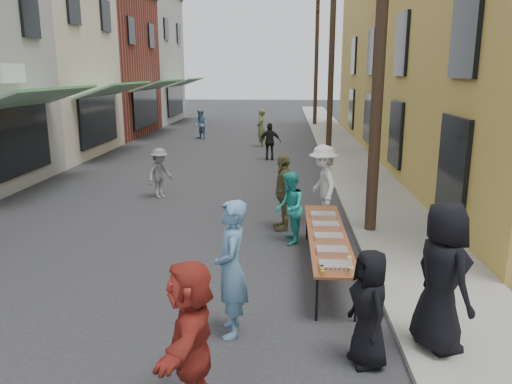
# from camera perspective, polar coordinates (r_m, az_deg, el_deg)

# --- Properties ---
(ground) EXTENTS (120.00, 120.00, 0.00)m
(ground) POSITION_cam_1_polar(r_m,az_deg,el_deg) (9.23, -11.65, -9.94)
(ground) COLOR #28282B
(ground) RESTS_ON ground
(sidewalk) EXTENTS (2.20, 60.00, 0.10)m
(sidewalk) POSITION_cam_1_polar(r_m,az_deg,el_deg) (23.58, 9.97, 4.61)
(sidewalk) COLOR gray
(sidewalk) RESTS_ON ground
(storefront_row) EXTENTS (8.00, 37.00, 9.00)m
(storefront_row) POSITION_cam_1_polar(r_m,az_deg,el_deg) (26.21, -25.32, 13.37)
(storefront_row) COLOR maroon
(storefront_row) RESTS_ON ground
(building_ochre) EXTENTS (10.00, 28.00, 10.00)m
(building_ochre) POSITION_cam_1_polar(r_m,az_deg,el_deg) (23.86, 26.04, 15.52)
(building_ochre) COLOR gold
(building_ochre) RESTS_ON ground
(utility_pole_near) EXTENTS (0.26, 0.26, 9.00)m
(utility_pole_near) POSITION_cam_1_polar(r_m,az_deg,el_deg) (11.36, 14.10, 17.54)
(utility_pole_near) COLOR #2D2116
(utility_pole_near) RESTS_ON ground
(utility_pole_mid) EXTENTS (0.26, 0.26, 9.00)m
(utility_pole_mid) POSITION_cam_1_polar(r_m,az_deg,el_deg) (23.25, 8.65, 15.54)
(utility_pole_mid) COLOR #2D2116
(utility_pole_mid) RESTS_ON ground
(utility_pole_far) EXTENTS (0.26, 0.26, 9.00)m
(utility_pole_far) POSITION_cam_1_polar(r_m,az_deg,el_deg) (35.22, 6.92, 14.87)
(utility_pole_far) COLOR #2D2116
(utility_pole_far) RESTS_ON ground
(serving_table) EXTENTS (0.70, 4.00, 0.75)m
(serving_table) POSITION_cam_1_polar(r_m,az_deg,el_deg) (9.26, 8.15, -4.99)
(serving_table) COLOR brown
(serving_table) RESTS_ON ground
(catering_tray_sausage) EXTENTS (0.50, 0.33, 0.08)m
(catering_tray_sausage) POSITION_cam_1_polar(r_m,az_deg,el_deg) (7.69, 9.13, -8.34)
(catering_tray_sausage) COLOR maroon
(catering_tray_sausage) RESTS_ON serving_table
(catering_tray_foil_b) EXTENTS (0.50, 0.33, 0.08)m
(catering_tray_foil_b) POSITION_cam_1_polar(r_m,az_deg,el_deg) (8.29, 8.70, -6.67)
(catering_tray_foil_b) COLOR #B2B2B7
(catering_tray_foil_b) RESTS_ON serving_table
(catering_tray_buns) EXTENTS (0.50, 0.33, 0.08)m
(catering_tray_buns) POSITION_cam_1_polar(r_m,az_deg,el_deg) (8.95, 8.31, -5.12)
(catering_tray_buns) COLOR tan
(catering_tray_buns) RESTS_ON serving_table
(catering_tray_foil_d) EXTENTS (0.50, 0.33, 0.08)m
(catering_tray_foil_d) POSITION_cam_1_polar(r_m,az_deg,el_deg) (9.62, 7.98, -3.79)
(catering_tray_foil_d) COLOR #B2B2B7
(catering_tray_foil_d) RESTS_ON serving_table
(catering_tray_buns_end) EXTENTS (0.50, 0.33, 0.08)m
(catering_tray_buns_end) POSITION_cam_1_polar(r_m,az_deg,el_deg) (10.28, 7.69, -2.63)
(catering_tray_buns_end) COLOR tan
(catering_tray_buns_end) RESTS_ON serving_table
(condiment_jar_a) EXTENTS (0.07, 0.07, 0.08)m
(condiment_jar_a) POSITION_cam_1_polar(r_m,az_deg,el_deg) (7.39, 7.63, -9.20)
(condiment_jar_a) COLOR #A57F26
(condiment_jar_a) RESTS_ON serving_table
(condiment_jar_b) EXTENTS (0.07, 0.07, 0.08)m
(condiment_jar_b) POSITION_cam_1_polar(r_m,az_deg,el_deg) (7.49, 7.58, -8.91)
(condiment_jar_b) COLOR #A57F26
(condiment_jar_b) RESTS_ON serving_table
(condiment_jar_c) EXTENTS (0.07, 0.07, 0.08)m
(condiment_jar_c) POSITION_cam_1_polar(r_m,az_deg,el_deg) (7.58, 7.53, -8.62)
(condiment_jar_c) COLOR #A57F26
(condiment_jar_c) RESTS_ON serving_table
(cup_stack) EXTENTS (0.08, 0.08, 0.12)m
(cup_stack) POSITION_cam_1_polar(r_m,az_deg,el_deg) (7.48, 10.86, -8.91)
(cup_stack) COLOR tan
(cup_stack) RESTS_ON serving_table
(guest_front_a) EXTENTS (0.67, 0.85, 1.53)m
(guest_front_a) POSITION_cam_1_polar(r_m,az_deg,el_deg) (6.55, 12.80, -12.81)
(guest_front_a) COLOR black
(guest_front_a) RESTS_ON ground
(guest_front_b) EXTENTS (0.55, 0.77, 1.96)m
(guest_front_b) POSITION_cam_1_polar(r_m,az_deg,el_deg) (7.00, -2.85, -8.76)
(guest_front_b) COLOR #5783A8
(guest_front_b) RESTS_ON ground
(guest_front_c) EXTENTS (0.62, 0.78, 1.57)m
(guest_front_c) POSITION_cam_1_polar(r_m,az_deg,el_deg) (10.76, 3.86, -1.83)
(guest_front_c) COLOR teal
(guest_front_c) RESTS_ON ground
(guest_front_d) EXTENTS (0.96, 1.38, 1.96)m
(guest_front_d) POSITION_cam_1_polar(r_m,az_deg,el_deg) (12.12, 7.66, 0.77)
(guest_front_d) COLOR white
(guest_front_d) RESTS_ON ground
(guest_front_e) EXTENTS (0.66, 1.13, 1.81)m
(guest_front_e) POSITION_cam_1_polar(r_m,az_deg,el_deg) (11.67, 3.12, 0.01)
(guest_front_e) COLOR brown
(guest_front_e) RESTS_ON ground
(guest_queue_back) EXTENTS (0.60, 1.64, 1.74)m
(guest_queue_back) POSITION_cam_1_polar(r_m,az_deg,el_deg) (5.61, -7.46, -16.08)
(guest_queue_back) COLOR maroon
(guest_queue_back) RESTS_ON ground
(server) EXTENTS (0.92, 1.12, 1.98)m
(server) POSITION_cam_1_polar(r_m,az_deg,el_deg) (6.88, 20.51, -9.08)
(server) COLOR black
(server) RESTS_ON sidewalk
(passerby_left) EXTENTS (0.93, 1.10, 1.48)m
(passerby_left) POSITION_cam_1_polar(r_m,az_deg,el_deg) (14.96, -10.94, 2.14)
(passerby_left) COLOR slate
(passerby_left) RESTS_ON ground
(passerby_mid) EXTENTS (0.93, 0.42, 1.56)m
(passerby_mid) POSITION_cam_1_polar(r_m,az_deg,el_deg) (21.10, 1.61, 5.78)
(passerby_mid) COLOR black
(passerby_mid) RESTS_ON ground
(passerby_right) EXTENTS (0.50, 0.71, 1.86)m
(passerby_right) POSITION_cam_1_polar(r_m,az_deg,el_deg) (24.96, 0.58, 7.34)
(passerby_right) COLOR #62693D
(passerby_right) RESTS_ON ground
(passerby_far) EXTENTS (1.01, 0.99, 1.64)m
(passerby_far) POSITION_cam_1_polar(r_m,az_deg,el_deg) (27.96, -6.32, 7.70)
(passerby_far) COLOR #5681A7
(passerby_far) RESTS_ON ground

